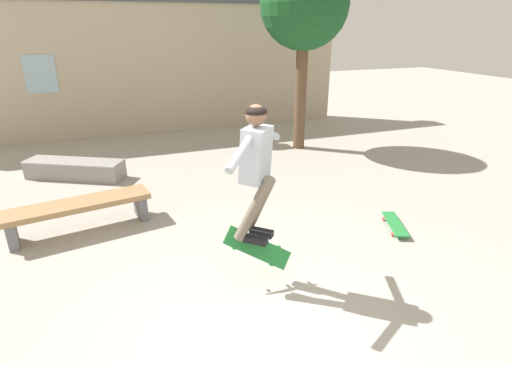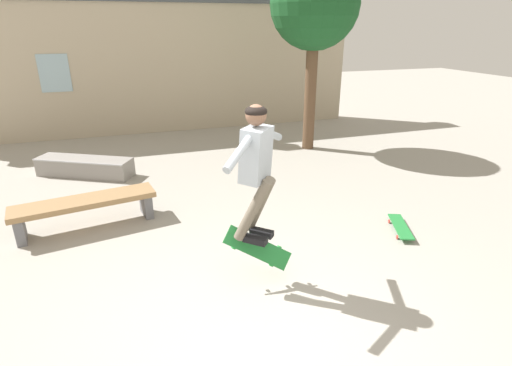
% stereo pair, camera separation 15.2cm
% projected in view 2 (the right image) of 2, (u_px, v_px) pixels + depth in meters
% --- Properties ---
extents(ground_plane, '(40.00, 40.00, 0.00)m').
position_uv_depth(ground_plane, '(256.00, 333.00, 3.86)').
color(ground_plane, '#A39E93').
extents(building_backdrop, '(11.47, 0.52, 4.93)m').
position_uv_depth(building_backdrop, '(156.00, 58.00, 10.52)').
color(building_backdrop, '#B7A88E').
rests_on(building_backdrop, ground_plane).
extents(tree_right, '(1.92, 1.92, 4.14)m').
position_uv_depth(tree_right, '(315.00, 6.00, 8.47)').
color(tree_right, brown).
rests_on(tree_right, ground_plane).
extents(park_bench, '(2.01, 0.79, 0.45)m').
position_uv_depth(park_bench, '(85.00, 206.00, 5.76)').
color(park_bench, '#99754C').
rests_on(park_bench, ground_plane).
extents(skate_ledge, '(1.87, 1.32, 0.36)m').
position_uv_depth(skate_ledge, '(85.00, 167.00, 7.81)').
color(skate_ledge, gray).
rests_on(skate_ledge, ground_plane).
extents(skater, '(0.92, 0.97, 1.47)m').
position_uv_depth(skater, '(256.00, 162.00, 4.04)').
color(skater, '#9EA8B2').
extents(skateboard_flipping, '(0.76, 0.31, 0.55)m').
position_uv_depth(skateboard_flipping, '(258.00, 248.00, 4.44)').
color(skateboard_flipping, '#237F38').
extents(skateboard_resting, '(0.47, 0.79, 0.08)m').
position_uv_depth(skateboard_resting, '(401.00, 227.00, 5.74)').
color(skateboard_resting, '#237F38').
rests_on(skateboard_resting, ground_plane).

